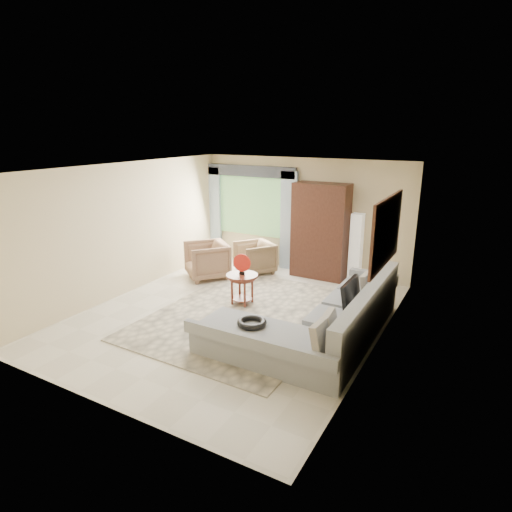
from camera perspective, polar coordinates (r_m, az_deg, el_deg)
The scene contains 17 objects.
ground at distance 7.77m, azimuth -2.90°, elevation -7.83°, with size 6.00×6.00×0.00m, color silver.
area_rug at distance 7.75m, azimuth -1.18°, elevation -7.79°, with size 3.00×4.00×0.02m, color beige.
sectional_sofa at distance 6.80m, azimuth 9.26°, elevation -9.15°, with size 2.30×3.46×0.90m.
tv_screen at distance 6.87m, azimuth 12.58°, elevation -5.09°, with size 0.06×0.74×0.48m, color black.
garden_hose at distance 6.21m, azimuth -0.57°, elevation -8.86°, with size 0.43×0.43×0.09m, color black.
coffee_table at distance 8.09m, azimuth -1.86°, elevation -4.38°, with size 0.60×0.60×0.60m.
red_disc at distance 7.92m, azimuth -1.89°, elevation -0.92°, with size 0.34×0.34×0.03m, color red.
armchair_left at distance 9.56m, azimuth -6.57°, elevation -0.57°, with size 0.86×0.89×0.81m, color olive.
armchair_right at distance 9.84m, azimuth -0.18°, elevation -0.21°, with size 0.77×0.80×0.73m, color olive.
potted_plant at distance 10.83m, azimuth -6.94°, elevation 0.77°, with size 0.50×0.43×0.55m, color #999999.
armoire at distance 9.53m, azimuth 8.58°, elevation 3.32°, with size 1.20×0.55×2.10m, color black.
floor_lamp at distance 9.42m, azimuth 13.17°, elevation 1.02°, with size 0.24×0.24×1.50m, color silver.
window at distance 10.47m, azimuth -0.65°, elevation 6.66°, with size 1.80×0.04×1.40m, color #669E59.
curtain_left at distance 11.00m, azimuth -5.66°, elevation 5.74°, with size 0.40×0.08×2.30m, color #9EB7CC.
curtain_right at distance 9.97m, azimuth 4.35°, elevation 4.64°, with size 0.40×0.08×2.30m, color #9EB7CC.
valance at distance 10.30m, azimuth -0.86°, elevation 11.26°, with size 2.40×0.12×0.26m, color #1E232D.
wall_mirror at distance 6.63m, azimuth 16.97°, elevation 3.12°, with size 0.05×1.70×1.05m.
Camera 1 is at (3.79, -5.98, 3.22)m, focal length 30.00 mm.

